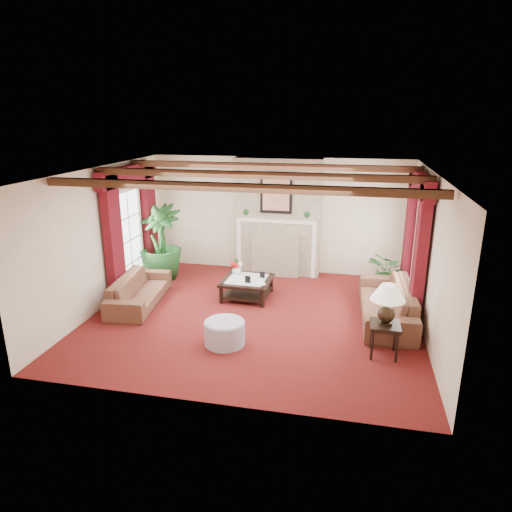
% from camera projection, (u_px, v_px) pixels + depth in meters
% --- Properties ---
extents(floor, '(6.00, 6.00, 0.00)m').
position_uv_depth(floor, '(254.00, 316.00, 8.57)').
color(floor, '#430D0C').
rests_on(floor, ground).
extents(ceiling, '(6.00, 6.00, 0.00)m').
position_uv_depth(ceiling, '(254.00, 171.00, 7.76)').
color(ceiling, white).
rests_on(ceiling, floor).
extents(back_wall, '(6.00, 0.02, 2.70)m').
position_uv_depth(back_wall, '(279.00, 215.00, 10.73)').
color(back_wall, beige).
rests_on(back_wall, ground).
extents(left_wall, '(0.02, 5.50, 2.70)m').
position_uv_depth(left_wall, '(102.00, 238.00, 8.76)').
color(left_wall, beige).
rests_on(left_wall, ground).
extents(right_wall, '(0.02, 5.50, 2.70)m').
position_uv_depth(right_wall, '(431.00, 258.00, 7.57)').
color(right_wall, beige).
rests_on(right_wall, ground).
extents(ceiling_beams, '(6.00, 3.00, 0.12)m').
position_uv_depth(ceiling_beams, '(254.00, 175.00, 7.78)').
color(ceiling_beams, '#371D11').
rests_on(ceiling_beams, ceiling).
extents(fireplace, '(2.00, 0.52, 2.70)m').
position_uv_depth(fireplace, '(278.00, 158.00, 10.14)').
color(fireplace, tan).
rests_on(fireplace, ground).
extents(french_door_left, '(0.10, 1.10, 2.16)m').
position_uv_depth(french_door_left, '(125.00, 190.00, 9.45)').
color(french_door_left, white).
rests_on(french_door_left, ground).
extents(french_door_right, '(0.10, 1.10, 2.16)m').
position_uv_depth(french_door_right, '(425.00, 201.00, 8.28)').
color(french_door_right, white).
rests_on(french_door_right, ground).
extents(curtains_left, '(0.20, 2.40, 2.55)m').
position_uv_depth(curtains_left, '(128.00, 170.00, 9.31)').
color(curtains_left, '#420811').
rests_on(curtains_left, ground).
extents(curtains_right, '(0.20, 2.40, 2.55)m').
position_uv_depth(curtains_right, '(422.00, 177.00, 8.17)').
color(curtains_right, '#420811').
rests_on(curtains_right, ground).
extents(sofa_left, '(2.08, 1.01, 0.76)m').
position_uv_depth(sofa_left, '(139.00, 286.00, 9.03)').
color(sofa_left, '#3B1015').
rests_on(sofa_left, ground).
extents(sofa_right, '(2.32, 0.80, 0.89)m').
position_uv_depth(sofa_right, '(387.00, 296.00, 8.33)').
color(sofa_right, '#3B1015').
rests_on(sofa_right, ground).
extents(potted_palm, '(1.24, 1.86, 0.95)m').
position_uv_depth(potted_palm, '(162.00, 258.00, 10.44)').
color(potted_palm, black).
rests_on(potted_palm, ground).
extents(small_plant, '(1.67, 1.67, 0.70)m').
position_uv_depth(small_plant, '(387.00, 278.00, 9.55)').
color(small_plant, black).
rests_on(small_plant, ground).
extents(coffee_table, '(1.01, 1.01, 0.40)m').
position_uv_depth(coffee_table, '(247.00, 288.00, 9.40)').
color(coffee_table, black).
rests_on(coffee_table, ground).
extents(side_table, '(0.58, 0.58, 0.54)m').
position_uv_depth(side_table, '(384.00, 340.00, 7.11)').
color(side_table, black).
rests_on(side_table, ground).
extents(ottoman, '(0.67, 0.67, 0.39)m').
position_uv_depth(ottoman, '(225.00, 333.00, 7.49)').
color(ottoman, '#9A96AB').
rests_on(ottoman, ground).
extents(table_lamp, '(0.53, 0.53, 0.67)m').
position_uv_depth(table_lamp, '(387.00, 304.00, 6.93)').
color(table_lamp, black).
rests_on(table_lamp, side_table).
extents(flower_vase, '(0.31, 0.32, 0.19)m').
position_uv_depth(flower_vase, '(236.00, 270.00, 9.60)').
color(flower_vase, silver).
rests_on(flower_vase, coffee_table).
extents(book, '(0.23, 0.17, 0.29)m').
position_uv_depth(book, '(254.00, 277.00, 9.03)').
color(book, black).
rests_on(book, coffee_table).
extents(photo_frame_a, '(0.12, 0.04, 0.15)m').
position_uv_depth(photo_frame_a, '(248.00, 280.00, 9.09)').
color(photo_frame_a, black).
rests_on(photo_frame_a, coffee_table).
extents(photo_frame_b, '(0.11, 0.05, 0.14)m').
position_uv_depth(photo_frame_b, '(262.00, 275.00, 9.37)').
color(photo_frame_b, black).
rests_on(photo_frame_b, coffee_table).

